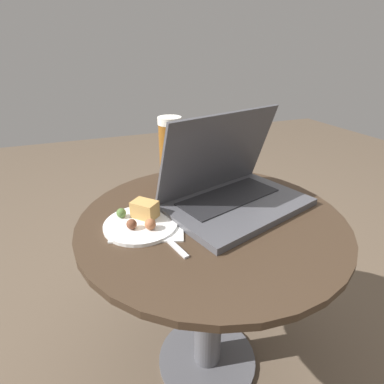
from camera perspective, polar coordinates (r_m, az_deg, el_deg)
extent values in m
plane|color=brown|center=(1.17, 2.85, -29.21)|extent=(6.00, 6.00, 0.00)
cylinder|color=#515156|center=(1.16, 2.86, -29.00)|extent=(0.32, 0.32, 0.01)
cylinder|color=#515156|center=(0.95, 3.24, -19.46)|extent=(0.09, 0.09, 0.53)
cylinder|color=#38281C|center=(0.78, 3.73, -5.12)|extent=(0.68, 0.68, 0.02)
cube|color=white|center=(0.73, -8.32, -6.77)|extent=(0.20, 0.17, 0.00)
cube|color=#47474C|center=(0.82, 8.76, -2.47)|extent=(0.43, 0.34, 0.02)
cube|color=black|center=(0.84, 7.02, -0.92)|extent=(0.31, 0.19, 0.00)
cube|color=#47474C|center=(0.82, 5.09, 7.35)|extent=(0.38, 0.18, 0.23)
cube|color=#19234C|center=(0.82, 5.23, 7.24)|extent=(0.35, 0.16, 0.21)
cylinder|color=brown|center=(0.87, -4.06, 6.14)|extent=(0.06, 0.06, 0.20)
cylinder|color=white|center=(0.84, -4.31, 13.41)|extent=(0.07, 0.07, 0.02)
cylinder|color=white|center=(0.74, -9.69, -6.07)|extent=(0.18, 0.18, 0.01)
cube|color=tan|center=(0.76, -8.99, -3.27)|extent=(0.07, 0.07, 0.04)
sphere|color=brown|center=(0.72, -11.50, -5.84)|extent=(0.02, 0.02, 0.02)
sphere|color=#9E5B38|center=(0.71, -7.97, -6.09)|extent=(0.03, 0.03, 0.03)
sphere|color=#4C6B33|center=(0.77, -13.33, -3.90)|extent=(0.02, 0.02, 0.02)
cube|color=silver|center=(0.68, -4.12, -9.47)|extent=(0.04, 0.13, 0.00)
cube|color=silver|center=(0.75, -7.87, -5.96)|extent=(0.04, 0.06, 0.00)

